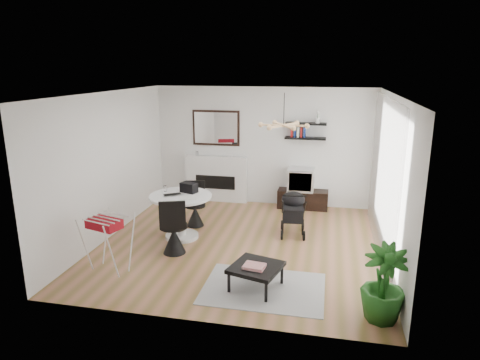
% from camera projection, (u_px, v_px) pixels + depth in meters
% --- Properties ---
extents(floor, '(5.00, 5.00, 0.00)m').
position_uv_depth(floor, '(240.00, 244.00, 7.80)').
color(floor, olive).
rests_on(floor, ground).
extents(ceiling, '(5.00, 5.00, 0.00)m').
position_uv_depth(ceiling, '(241.00, 93.00, 7.10)').
color(ceiling, white).
rests_on(ceiling, wall_back).
extents(wall_back, '(5.00, 0.00, 5.00)m').
position_uv_depth(wall_back, '(263.00, 147.00, 9.81)').
color(wall_back, white).
rests_on(wall_back, floor).
extents(wall_left, '(0.00, 5.00, 5.00)m').
position_uv_depth(wall_left, '(109.00, 166.00, 7.95)').
color(wall_left, white).
rests_on(wall_left, floor).
extents(wall_right, '(0.00, 5.00, 5.00)m').
position_uv_depth(wall_right, '(391.00, 180.00, 6.95)').
color(wall_right, white).
rests_on(wall_right, floor).
extents(sheer_curtain, '(0.04, 3.60, 2.60)m').
position_uv_depth(sheer_curtain, '(383.00, 177.00, 7.16)').
color(sheer_curtain, white).
rests_on(sheer_curtain, wall_right).
extents(fireplace, '(1.50, 0.17, 2.16)m').
position_uv_depth(fireplace, '(216.00, 173.00, 10.13)').
color(fireplace, white).
rests_on(fireplace, floor).
extents(shelf_lower, '(0.90, 0.25, 0.04)m').
position_uv_depth(shelf_lower, '(305.00, 138.00, 9.43)').
color(shelf_lower, black).
rests_on(shelf_lower, wall_back).
extents(shelf_upper, '(0.90, 0.25, 0.04)m').
position_uv_depth(shelf_upper, '(306.00, 124.00, 9.35)').
color(shelf_upper, black).
rests_on(shelf_upper, wall_back).
extents(pendant_lamp, '(0.90, 0.90, 0.10)m').
position_uv_depth(pendant_lamp, '(284.00, 125.00, 7.39)').
color(pendant_lamp, '#E1B076').
rests_on(pendant_lamp, ceiling).
extents(tv_console, '(1.12, 0.39, 0.42)m').
position_uv_depth(tv_console, '(303.00, 199.00, 9.72)').
color(tv_console, black).
rests_on(tv_console, floor).
extents(crt_tv, '(0.58, 0.51, 0.51)m').
position_uv_depth(crt_tv, '(301.00, 179.00, 9.61)').
color(crt_tv, silver).
rests_on(crt_tv, tv_console).
extents(dining_table, '(1.15, 1.15, 0.84)m').
position_uv_depth(dining_table, '(181.00, 210.00, 7.95)').
color(dining_table, white).
rests_on(dining_table, floor).
extents(laptop, '(0.37, 0.34, 0.02)m').
position_uv_depth(laptop, '(173.00, 195.00, 7.82)').
color(laptop, black).
rests_on(laptop, dining_table).
extents(black_bag, '(0.35, 0.28, 0.18)m').
position_uv_depth(black_bag, '(189.00, 188.00, 8.03)').
color(black_bag, black).
rests_on(black_bag, dining_table).
extents(newspaper, '(0.37, 0.33, 0.01)m').
position_uv_depth(newspaper, '(188.00, 197.00, 7.72)').
color(newspaper, white).
rests_on(newspaper, dining_table).
extents(drinking_glass, '(0.07, 0.07, 0.11)m').
position_uv_depth(drinking_glass, '(165.00, 189.00, 8.09)').
color(drinking_glass, white).
rests_on(drinking_glass, dining_table).
extents(chair_far, '(0.45, 0.46, 0.90)m').
position_uv_depth(chair_far, '(195.00, 212.00, 8.65)').
color(chair_far, black).
rests_on(chair_far, floor).
extents(chair_near, '(0.52, 0.54, 1.01)m').
position_uv_depth(chair_near, '(174.00, 236.00, 7.34)').
color(chair_near, black).
rests_on(chair_near, floor).
extents(drying_rack, '(0.74, 0.71, 0.90)m').
position_uv_depth(drying_rack, '(108.00, 242.00, 6.68)').
color(drying_rack, white).
rests_on(drying_rack, floor).
extents(stroller, '(0.53, 0.78, 0.91)m').
position_uv_depth(stroller, '(293.00, 214.00, 8.19)').
color(stroller, black).
rests_on(stroller, floor).
extents(rug, '(1.75, 1.26, 0.01)m').
position_uv_depth(rug, '(264.00, 288.00, 6.23)').
color(rug, '#9C9C9C').
rests_on(rug, floor).
extents(coffee_table, '(0.83, 0.83, 0.35)m').
position_uv_depth(coffee_table, '(256.00, 268.00, 6.17)').
color(coffee_table, black).
rests_on(coffee_table, rug).
extents(magazines, '(0.33, 0.28, 0.04)m').
position_uv_depth(magazines, '(254.00, 266.00, 6.09)').
color(magazines, '#C13036').
rests_on(magazines, coffee_table).
extents(potted_plant, '(0.59, 0.59, 1.00)m').
position_uv_depth(potted_plant, '(384.00, 284.00, 5.36)').
color(potted_plant, '#1D5618').
rests_on(potted_plant, floor).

